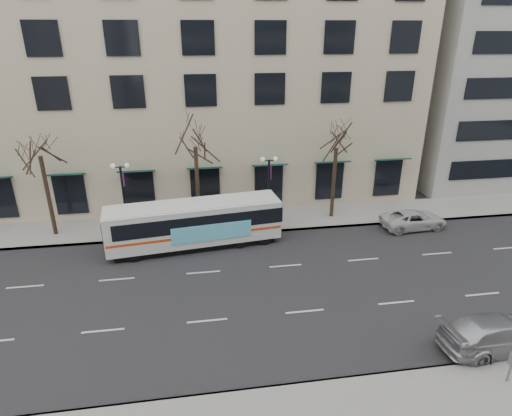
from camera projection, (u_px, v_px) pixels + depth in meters
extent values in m
plane|color=black|center=(205.00, 294.00, 23.35)|extent=(160.00, 160.00, 0.00)
cube|color=gray|center=(266.00, 220.00, 32.21)|extent=(80.00, 4.00, 0.15)
cube|color=#C3B495|center=(165.00, 45.00, 37.48)|extent=(40.00, 20.00, 24.00)
cylinder|color=black|center=(49.00, 197.00, 28.83)|extent=(0.28, 0.28, 5.74)
cylinder|color=black|center=(198.00, 188.00, 30.19)|extent=(0.28, 0.28, 5.95)
cylinder|color=black|center=(333.00, 184.00, 31.69)|extent=(0.28, 0.28, 5.46)
cylinder|color=black|center=(125.00, 202.00, 29.13)|extent=(0.16, 0.16, 5.00)
cylinder|color=black|center=(129.00, 232.00, 30.05)|extent=(0.36, 0.36, 0.30)
cube|color=black|center=(120.00, 167.00, 28.17)|extent=(0.90, 0.06, 0.06)
sphere|color=silver|center=(113.00, 166.00, 28.07)|extent=(0.32, 0.32, 0.32)
sphere|color=silver|center=(127.00, 165.00, 28.20)|extent=(0.32, 0.32, 0.32)
cube|color=#611B67|center=(123.00, 179.00, 28.52)|extent=(0.04, 0.45, 1.00)
cylinder|color=black|center=(269.00, 193.00, 30.53)|extent=(0.16, 0.16, 5.00)
cylinder|color=black|center=(268.00, 223.00, 31.45)|extent=(0.36, 0.36, 0.30)
cube|color=black|center=(269.00, 160.00, 29.58)|extent=(0.90, 0.06, 0.06)
sphere|color=silver|center=(263.00, 159.00, 29.47)|extent=(0.32, 0.32, 0.32)
sphere|color=silver|center=(275.00, 159.00, 29.60)|extent=(0.32, 0.32, 0.32)
cube|color=#611B67|center=(271.00, 172.00, 29.93)|extent=(0.04, 0.45, 1.00)
cube|color=silver|center=(194.00, 222.00, 27.91)|extent=(11.43, 3.75, 2.57)
cube|color=black|center=(195.00, 242.00, 28.48)|extent=(10.50, 3.35, 0.42)
cube|color=black|center=(198.00, 216.00, 27.82)|extent=(10.99, 3.73, 1.03)
cube|color=#D94514|center=(195.00, 228.00, 28.08)|extent=(11.32, 3.76, 0.17)
cube|color=#64D4F4|center=(212.00, 232.00, 27.14)|extent=(5.11, 0.67, 1.12)
cube|color=silver|center=(193.00, 204.00, 27.40)|extent=(10.84, 3.44, 0.07)
cylinder|color=black|center=(135.00, 255.00, 26.47)|extent=(0.96, 0.37, 0.93)
cylinder|color=black|center=(134.00, 239.00, 28.37)|extent=(0.96, 0.37, 0.93)
cylinder|color=black|center=(240.00, 241.00, 28.14)|extent=(0.96, 0.37, 0.93)
cylinder|color=black|center=(233.00, 228.00, 30.04)|extent=(0.96, 0.37, 0.93)
cylinder|color=black|center=(265.00, 238.00, 28.55)|extent=(0.96, 0.37, 0.93)
cylinder|color=black|center=(256.00, 225.00, 30.46)|extent=(0.96, 0.37, 0.93)
imported|color=#AEB0B6|center=(498.00, 333.00, 19.21)|extent=(5.60, 2.60, 1.58)
imported|color=silver|center=(413.00, 219.00, 30.88)|extent=(4.82, 2.43, 1.31)
cylinder|color=slate|center=(509.00, 371.00, 17.27)|extent=(0.09, 0.09, 1.01)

